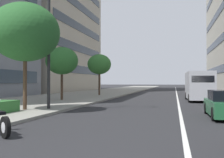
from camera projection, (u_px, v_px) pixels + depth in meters
name	position (u px, v px, depth m)	size (l,w,h in m)	color
sidewalk_right_plaza	(82.00, 95.00, 33.47)	(160.00, 10.57, 0.15)	gray
lane_centre_stripe	(177.00, 95.00, 35.59)	(110.00, 0.16, 0.01)	silver
delivery_van_ahead	(199.00, 85.00, 24.18)	(6.16, 2.27, 2.67)	#B7B7BC
street_lamp_with_banners	(53.00, 20.00, 15.54)	(1.26, 2.30, 8.86)	#232326
street_tree_near_plaza_corner	(25.00, 32.00, 15.08)	(3.96, 3.96, 6.14)	#473323
street_tree_by_lamp_post	(62.00, 61.00, 23.65)	(2.93, 2.93, 4.76)	#473323
street_tree_mid_sidewalk	(99.00, 64.00, 32.50)	(2.93, 2.93, 5.06)	#473323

